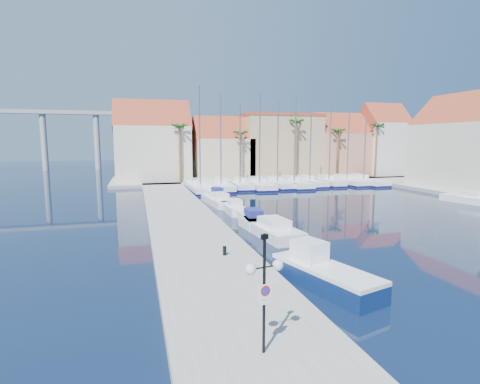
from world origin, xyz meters
name	(u,v)px	position (x,y,z in m)	size (l,w,h in m)	color
ground	(369,265)	(0.00, 0.00, 0.00)	(260.00, 260.00, 0.00)	black
quay_west	(184,222)	(-9.00, 13.50, 0.25)	(6.00, 77.00, 0.50)	gray
shore_north	(263,178)	(10.00, 48.00, 0.25)	(54.00, 16.00, 0.50)	gray
lamp_post	(264,276)	(-9.10, -7.70, 3.03)	(1.29, 0.52, 3.85)	black
bollard	(225,251)	(-7.97, 2.52, 0.77)	(0.22, 0.22, 0.54)	black
fishing_boat	(323,273)	(-4.11, -2.20, 0.70)	(3.57, 6.31, 2.10)	#0D214E
motorboat_west_0	(270,228)	(-3.04, 8.23, 0.51)	(3.08, 7.61, 1.40)	white
motorboat_west_1	(252,218)	(-3.27, 12.11, 0.51)	(2.27, 5.83, 1.40)	white
motorboat_west_2	(234,208)	(-3.50, 17.61, 0.51)	(1.69, 5.18, 1.40)	white
motorboat_west_3	(218,200)	(-3.97, 22.77, 0.51)	(2.76, 6.95, 1.40)	white
motorboat_west_4	(216,194)	(-3.19, 27.51, 0.51)	(1.89, 5.11, 1.40)	white
motorboat_west_5	(208,188)	(-3.16, 33.67, 0.51)	(2.37, 6.05, 1.40)	white
motorboat_east_1	(467,199)	(24.02, 16.04, 0.51)	(2.89, 5.81, 1.40)	white
sailboat_0	(200,187)	(-4.06, 35.20, 0.58)	(3.40, 12.11, 14.73)	white
sailboat_1	(220,185)	(-0.86, 35.69, 0.59)	(3.46, 10.81, 13.79)	white
sailboat_2	(239,184)	(2.18, 36.20, 0.59)	(2.89, 9.51, 12.39)	white
sailboat_3	(258,184)	(5.10, 35.76, 0.59)	(3.85, 11.39, 14.21)	white
sailboat_4	(276,183)	(8.02, 36.02, 0.60)	(3.14, 9.93, 13.37)	white
sailboat_5	(293,183)	(10.80, 35.85, 0.58)	(3.26, 10.97, 13.53)	white
sailboat_6	(308,182)	(13.81, 36.66, 0.60)	(2.73, 9.49, 13.20)	white
sailboat_7	(327,181)	(17.12, 36.38, 0.61)	(2.66, 8.92, 13.06)	white
sailboat_8	(345,181)	(20.25, 36.31, 0.57)	(3.29, 9.97, 11.53)	white
sailboat_9	(361,181)	(23.17, 36.09, 0.55)	(3.57, 11.28, 11.02)	white
building_0	(153,145)	(-10.00, 47.00, 6.52)	(12.30, 9.00, 13.50)	beige
building_1	(222,151)	(2.00, 47.00, 5.30)	(10.30, 8.00, 11.00)	beige
building_2	(278,146)	(13.00, 48.00, 6.26)	(14.20, 10.20, 11.50)	tan
building_3	(338,148)	(25.00, 47.00, 5.86)	(10.30, 8.00, 12.00)	tan
building_4	(382,142)	(34.00, 46.00, 6.97)	(8.30, 8.00, 14.00)	silver
building_6	(468,145)	(32.00, 24.00, 6.52)	(9.00, 14.30, 13.50)	beige
palm_0	(179,129)	(-6.00, 42.00, 9.08)	(2.60, 2.60, 10.15)	brown
palm_1	(241,135)	(4.00, 42.00, 8.14)	(2.60, 2.60, 9.15)	brown
palm_2	(297,124)	(14.00, 42.00, 10.02)	(2.60, 2.60, 11.15)	brown
palm_3	(338,133)	(22.00, 42.00, 8.61)	(2.60, 2.60, 9.65)	brown
palm_4	(377,128)	(30.00, 42.00, 9.55)	(2.60, 2.60, 10.65)	brown
viaduct	(19,128)	(-39.07, 82.00, 10.25)	(48.00, 2.20, 14.45)	#9E9E99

